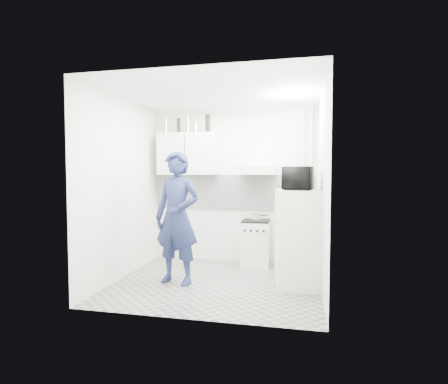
# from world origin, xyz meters

# --- Properties ---
(floor) EXTENTS (2.80, 2.80, 0.00)m
(floor) POSITION_xyz_m (0.00, 0.00, 0.00)
(floor) COLOR gray
(floor) RESTS_ON ground
(ceiling) EXTENTS (2.80, 2.80, 0.00)m
(ceiling) POSITION_xyz_m (0.00, 0.00, 2.60)
(ceiling) COLOR white
(ceiling) RESTS_ON wall_back
(wall_back) EXTENTS (2.80, 0.00, 2.80)m
(wall_back) POSITION_xyz_m (0.00, 1.25, 1.30)
(wall_back) COLOR white
(wall_back) RESTS_ON floor
(wall_left) EXTENTS (0.00, 2.60, 2.60)m
(wall_left) POSITION_xyz_m (-1.40, 0.00, 1.30)
(wall_left) COLOR white
(wall_left) RESTS_ON floor
(wall_right) EXTENTS (0.00, 2.60, 2.60)m
(wall_right) POSITION_xyz_m (1.40, 0.00, 1.30)
(wall_right) COLOR white
(wall_right) RESTS_ON floor
(person) EXTENTS (0.74, 0.56, 1.83)m
(person) POSITION_xyz_m (-0.53, -0.11, 0.91)
(person) COLOR #1C244A
(person) RESTS_ON floor
(stove) EXTENTS (0.46, 0.46, 0.73)m
(stove) POSITION_xyz_m (0.43, 1.00, 0.37)
(stove) COLOR silver
(stove) RESTS_ON floor
(fridge) EXTENTS (0.63, 0.63, 1.31)m
(fridge) POSITION_xyz_m (1.10, 0.03, 0.65)
(fridge) COLOR white
(fridge) RESTS_ON floor
(stove_top) EXTENTS (0.44, 0.44, 0.03)m
(stove_top) POSITION_xyz_m (0.43, 1.00, 0.74)
(stove_top) COLOR black
(stove_top) RESTS_ON stove
(saucepan) EXTENTS (0.17, 0.17, 0.09)m
(saucepan) POSITION_xyz_m (0.42, 1.07, 0.81)
(saucepan) COLOR silver
(saucepan) RESTS_ON stove_top
(microwave) EXTENTS (0.57, 0.41, 0.30)m
(microwave) POSITION_xyz_m (1.10, 0.03, 1.46)
(microwave) COLOR black
(microwave) RESTS_ON fridge
(bottle_a) EXTENTS (0.06, 0.06, 0.27)m
(bottle_a) POSITION_xyz_m (-1.15, 1.07, 2.33)
(bottle_a) COLOR silver
(bottle_a) RESTS_ON upper_cabinet
(bottle_c) EXTENTS (0.06, 0.06, 0.26)m
(bottle_c) POSITION_xyz_m (-0.91, 1.07, 2.33)
(bottle_c) COLOR black
(bottle_c) RESTS_ON upper_cabinet
(bottle_d) EXTENTS (0.06, 0.06, 0.27)m
(bottle_d) POSITION_xyz_m (-0.75, 1.07, 2.34)
(bottle_d) COLOR silver
(bottle_d) RESTS_ON upper_cabinet
(canister_a) EXTENTS (0.07, 0.07, 0.19)m
(canister_a) POSITION_xyz_m (-0.61, 1.07, 2.29)
(canister_a) COLOR silver
(canister_a) RESTS_ON upper_cabinet
(bottle_e) EXTENTS (0.08, 0.08, 0.31)m
(bottle_e) POSITION_xyz_m (-0.40, 1.07, 2.36)
(bottle_e) COLOR black
(bottle_e) RESTS_ON upper_cabinet
(upper_cabinet) EXTENTS (1.00, 0.35, 0.70)m
(upper_cabinet) POSITION_xyz_m (-0.75, 1.07, 1.85)
(upper_cabinet) COLOR white
(upper_cabinet) RESTS_ON wall_back
(range_hood) EXTENTS (0.60, 0.50, 0.14)m
(range_hood) POSITION_xyz_m (0.45, 1.00, 1.57)
(range_hood) COLOR silver
(range_hood) RESTS_ON wall_back
(backsplash) EXTENTS (2.74, 0.03, 0.60)m
(backsplash) POSITION_xyz_m (0.00, 1.24, 1.20)
(backsplash) COLOR white
(backsplash) RESTS_ON wall_back
(pipe_a) EXTENTS (0.05, 0.05, 2.60)m
(pipe_a) POSITION_xyz_m (1.30, 1.17, 1.30)
(pipe_a) COLOR silver
(pipe_a) RESTS_ON floor
(pipe_b) EXTENTS (0.04, 0.04, 2.60)m
(pipe_b) POSITION_xyz_m (1.18, 1.17, 1.30)
(pipe_b) COLOR silver
(pipe_b) RESTS_ON floor
(ceiling_spot_fixture) EXTENTS (0.10, 0.10, 0.02)m
(ceiling_spot_fixture) POSITION_xyz_m (1.00, 0.20, 2.57)
(ceiling_spot_fixture) COLOR white
(ceiling_spot_fixture) RESTS_ON ceiling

